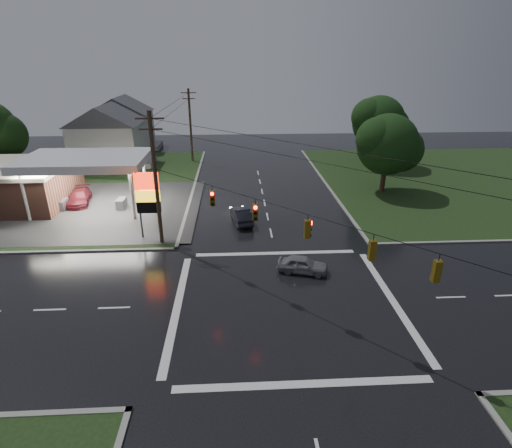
{
  "coord_description": "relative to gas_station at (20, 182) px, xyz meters",
  "views": [
    {
      "loc": [
        -3.13,
        -21.71,
        14.8
      ],
      "look_at": [
        -1.63,
        6.08,
        3.0
      ],
      "focal_mm": 28.0,
      "sensor_mm": 36.0,
      "label": 1
    }
  ],
  "objects": [
    {
      "name": "house_near",
      "position": [
        4.73,
        16.3,
        1.86
      ],
      "size": [
        11.05,
        8.48,
        8.6
      ],
      "color": "silver",
      "rests_on": "ground"
    },
    {
      "name": "utility_pole_n",
      "position": [
        16.18,
        18.3,
        2.92
      ],
      "size": [
        2.2,
        0.32,
        10.5
      ],
      "color": "#382619",
      "rests_on": "ground"
    },
    {
      "name": "utility_pole_nw",
      "position": [
        16.18,
        -10.2,
        3.17
      ],
      "size": [
        2.2,
        0.32,
        11.0
      ],
      "color": "#382619",
      "rests_on": "ground"
    },
    {
      "name": "ground",
      "position": [
        25.68,
        -19.7,
        -2.55
      ],
      "size": [
        120.0,
        120.0,
        0.0
      ],
      "primitive_type": "plane",
      "color": "black",
      "rests_on": "ground"
    },
    {
      "name": "pylon_sign",
      "position": [
        15.18,
        -9.2,
        1.46
      ],
      "size": [
        2.0,
        0.35,
        6.0
      ],
      "color": "#59595E",
      "rests_on": "ground"
    },
    {
      "name": "grass_ne",
      "position": [
        51.68,
        6.3,
        -2.51
      ],
      "size": [
        36.0,
        36.0,
        0.08
      ],
      "primitive_type": "cube",
      "color": "black",
      "rests_on": "ground"
    },
    {
      "name": "car_pump",
      "position": [
        5.77,
        0.09,
        -1.81
      ],
      "size": [
        2.96,
        5.35,
        1.47
      ],
      "primitive_type": "imported",
      "rotation": [
        0.0,
        0.0,
        0.19
      ],
      "color": "#55131B",
      "rests_on": "ground"
    },
    {
      "name": "car_north",
      "position": [
        23.05,
        -6.0,
        -1.82
      ],
      "size": [
        2.28,
        4.59,
        1.45
      ],
      "primitive_type": "imported",
      "rotation": [
        0.0,
        0.0,
        3.32
      ],
      "color": "black",
      "rests_on": "ground"
    },
    {
      "name": "house_far",
      "position": [
        3.73,
        28.3,
        1.86
      ],
      "size": [
        11.05,
        8.48,
        8.6
      ],
      "color": "silver",
      "rests_on": "ground"
    },
    {
      "name": "car_crossing",
      "position": [
        27.38,
        -15.83,
        -1.92
      ],
      "size": [
        3.94,
        2.46,
        1.25
      ],
      "primitive_type": "imported",
      "rotation": [
        0.0,
        0.0,
        1.28
      ],
      "color": "gray",
      "rests_on": "ground"
    },
    {
      "name": "traffic_signals",
      "position": [
        25.69,
        -19.72,
        3.93
      ],
      "size": [
        26.87,
        26.87,
        1.47
      ],
      "color": "black",
      "rests_on": "ground"
    },
    {
      "name": "tree_ne_far",
      "position": [
        42.83,
        14.29,
        3.63
      ],
      "size": [
        8.46,
        7.2,
        9.8
      ],
      "color": "black",
      "rests_on": "ground"
    },
    {
      "name": "gas_station",
      "position": [
        0.0,
        0.0,
        0.0
      ],
      "size": [
        26.2,
        18.0,
        5.6
      ],
      "color": "#2D2D2D",
      "rests_on": "ground"
    },
    {
      "name": "tree_ne_near",
      "position": [
        39.82,
        2.29,
        3.01
      ],
      "size": [
        7.99,
        6.8,
        8.98
      ],
      "color": "black",
      "rests_on": "ground"
    },
    {
      "name": "grass_nw",
      "position": [
        -0.32,
        6.3,
        -2.51
      ],
      "size": [
        36.0,
        36.0,
        0.08
      ],
      "primitive_type": "cube",
      "color": "black",
      "rests_on": "ground"
    }
  ]
}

